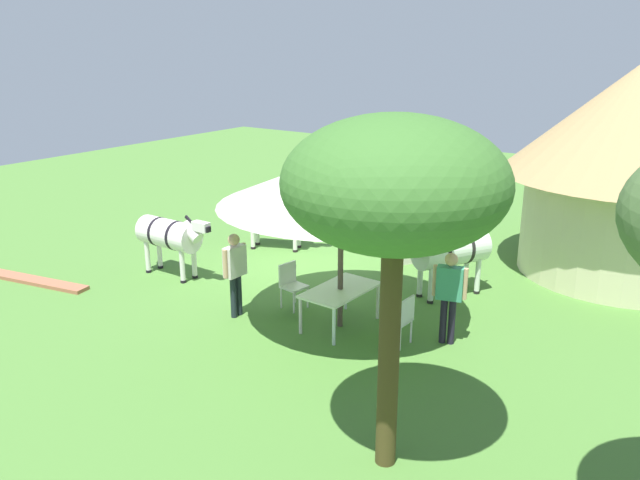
% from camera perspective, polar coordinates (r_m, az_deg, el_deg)
% --- Properties ---
extents(ground_plane, '(36.00, 36.00, 0.00)m').
position_cam_1_polar(ground_plane, '(15.22, -0.76, -2.28)').
color(ground_plane, '#487731').
extents(thatched_hut, '(5.74, 5.74, 4.76)m').
position_cam_1_polar(thatched_hut, '(15.70, 26.13, 6.57)').
color(thatched_hut, beige).
rests_on(thatched_hut, ground_plane).
extents(shade_umbrella, '(4.39, 4.39, 3.23)m').
position_cam_1_polar(shade_umbrella, '(11.26, 1.90, 5.34)').
color(shade_umbrella, brown).
rests_on(shade_umbrella, ground_plane).
extents(patio_dining_table, '(1.57, 0.93, 0.74)m').
position_cam_1_polar(patio_dining_table, '(11.89, 1.80, -4.68)').
color(patio_dining_table, silver).
rests_on(patio_dining_table, ground_plane).
extents(patio_chair_near_lawn, '(0.50, 0.48, 0.90)m').
position_cam_1_polar(patio_chair_near_lawn, '(12.78, -2.56, -3.74)').
color(patio_chair_near_lawn, white).
rests_on(patio_chair_near_lawn, ground_plane).
extents(patio_chair_west_end, '(0.46, 0.44, 0.90)m').
position_cam_1_polar(patio_chair_west_end, '(11.30, 7.21, -6.80)').
color(patio_chair_west_end, silver).
rests_on(patio_chair_west_end, ground_plane).
extents(guest_beside_umbrella, '(0.32, 0.58, 1.66)m').
position_cam_1_polar(guest_beside_umbrella, '(11.32, 11.37, -4.34)').
color(guest_beside_umbrella, black).
rests_on(guest_beside_umbrella, ground_plane).
extents(guest_behind_table, '(0.59, 0.22, 1.65)m').
position_cam_1_polar(guest_behind_table, '(12.29, -7.52, -2.41)').
color(guest_behind_table, '#1B232A').
rests_on(guest_behind_table, ground_plane).
extents(standing_watcher, '(0.45, 0.46, 1.64)m').
position_cam_1_polar(standing_watcher, '(18.66, -1.76, 4.57)').
color(standing_watcher, black).
rests_on(standing_watcher, ground_plane).
extents(striped_lounge_chair, '(0.98, 0.88, 0.59)m').
position_cam_1_polar(striped_lounge_chair, '(15.64, 7.70, -0.93)').
color(striped_lounge_chair, '#379E6D').
rests_on(striped_lounge_chair, ground_plane).
extents(zebra_nearest_camera, '(2.01, 1.37, 1.54)m').
position_cam_1_polar(zebra_nearest_camera, '(13.42, 11.31, -0.84)').
color(zebra_nearest_camera, silver).
rests_on(zebra_nearest_camera, ground_plane).
extents(zebra_by_umbrella, '(0.66, 2.18, 1.50)m').
position_cam_1_polar(zebra_by_umbrella, '(14.67, -13.07, 0.44)').
color(zebra_by_umbrella, silver).
rests_on(zebra_by_umbrella, ground_plane).
extents(zebra_toward_hut, '(1.18, 2.02, 1.50)m').
position_cam_1_polar(zebra_toward_hut, '(16.24, -3.79, 2.51)').
color(zebra_toward_hut, silver).
rests_on(zebra_toward_hut, ground_plane).
extents(acacia_tree_right_background, '(2.56, 2.56, 4.37)m').
position_cam_1_polar(acacia_tree_right_background, '(7.19, 6.63, 4.70)').
color(acacia_tree_right_background, '#413719').
rests_on(acacia_tree_right_background, ground_plane).
extents(brick_patio_kerb, '(0.89, 2.82, 0.08)m').
position_cam_1_polar(brick_patio_kerb, '(15.51, -23.91, -3.30)').
color(brick_patio_kerb, '#A05D41').
rests_on(brick_patio_kerb, ground_plane).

